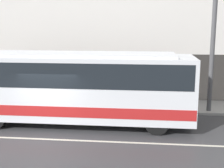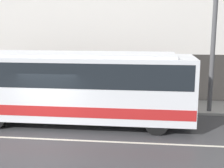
% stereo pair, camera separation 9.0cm
% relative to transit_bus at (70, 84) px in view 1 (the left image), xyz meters
% --- Properties ---
extents(ground_plane, '(60.00, 60.00, 0.00)m').
position_rel_transit_bus_xyz_m(ground_plane, '(-0.64, -2.16, -1.84)').
color(ground_plane, '#38383A').
extents(sidewalk, '(60.00, 2.70, 0.14)m').
position_rel_transit_bus_xyz_m(sidewalk, '(-0.64, 3.19, -1.76)').
color(sidewalk, '#A09E99').
rests_on(sidewalk, ground_plane).
extents(lane_stripe, '(54.00, 0.14, 0.01)m').
position_rel_transit_bus_xyz_m(lane_stripe, '(-0.64, -2.16, -1.83)').
color(lane_stripe, beige).
rests_on(lane_stripe, ground_plane).
extents(transit_bus, '(11.04, 2.62, 3.26)m').
position_rel_transit_bus_xyz_m(transit_bus, '(0.00, 0.00, 0.00)').
color(transit_bus, silver).
rests_on(transit_bus, ground_plane).
extents(utility_pole_near, '(0.23, 0.23, 7.96)m').
position_rel_transit_bus_xyz_m(utility_pole_near, '(6.67, 2.28, 2.29)').
color(utility_pole_near, '#4C4C4F').
rests_on(utility_pole_near, sidewalk).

